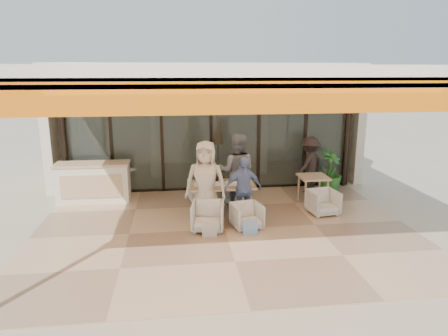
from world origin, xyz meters
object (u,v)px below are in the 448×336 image
object	(u,v)px
host_counter	(94,182)
standing_woman	(309,165)
chair_near_left	(208,215)
diner_navy	(203,179)
dining_table	(222,186)
chair_near_right	(247,215)
chair_far_right	(234,189)
diner_cream	(206,182)
diner_grey	(237,171)
diner_periwinkle	(243,189)
side_chair	(323,201)
chair_far_left	(202,190)
potted_palm	(330,172)
side_table	(313,180)

from	to	relation	value
host_counter	standing_woman	bearing A→B (deg)	1.17
chair_near_left	diner_navy	world-z (taller)	diner_navy
dining_table	chair_near_right	world-z (taller)	dining_table
chair_far_right	diner_cream	xyz separation A→B (m)	(-0.84, -1.40, 0.60)
dining_table	diner_grey	distance (m)	0.66
diner_navy	diner_periwinkle	distance (m)	1.23
side_chair	diner_cream	bearing A→B (deg)	174.37
diner_grey	chair_far_left	bearing A→B (deg)	-14.94
side_chair	potted_palm	size ratio (longest dim) A/B	0.54
chair_near_right	diner_navy	distance (m)	1.69
potted_palm	chair_far_right	bearing A→B (deg)	-173.03
side_chair	potted_palm	distance (m)	1.81
chair_far_right	standing_woman	xyz separation A→B (m)	(2.17, 0.46, 0.46)
chair_near_right	potted_palm	xyz separation A→B (m)	(2.72, 2.23, 0.30)
side_table	chair_near_right	bearing A→B (deg)	-144.71
side_table	side_chair	xyz separation A→B (m)	(0.00, -0.75, -0.31)
diner_navy	side_chair	world-z (taller)	diner_navy
side_table	standing_woman	xyz separation A→B (m)	(0.23, 0.99, 0.15)
chair_near_left	standing_woman	bearing A→B (deg)	47.49
chair_near_left	diner_navy	size ratio (longest dim) A/B	0.46
diner_grey	side_chair	xyz separation A→B (m)	(1.94, -0.77, -0.60)
side_table	side_chair	world-z (taller)	side_table
dining_table	side_chair	bearing A→B (deg)	-7.94
dining_table	chair_near_left	bearing A→B (deg)	-113.43
chair_near_right	dining_table	bearing A→B (deg)	101.70
chair_near_right	diner_cream	size ratio (longest dim) A/B	0.33
chair_far_left	side_table	xyz separation A→B (m)	(2.78, -0.52, 0.32)
dining_table	chair_far_right	world-z (taller)	dining_table
chair_far_left	chair_near_right	size ratio (longest dim) A/B	1.04
dining_table	side_chair	world-z (taller)	dining_table
chair_near_right	side_table	world-z (taller)	side_table
diner_cream	standing_woman	xyz separation A→B (m)	(3.01, 1.86, -0.14)
chair_far_left	host_counter	bearing A→B (deg)	-16.43
diner_periwinkle	side_chair	distance (m)	1.99
dining_table	diner_grey	size ratio (longest dim) A/B	0.81
diner_cream	side_chair	distance (m)	2.85
chair_near_right	potted_palm	world-z (taller)	potted_palm
chair_far_left	diner_cream	distance (m)	1.52
host_counter	side_table	bearing A→B (deg)	-8.91
host_counter	diner_grey	size ratio (longest dim) A/B	1.00
standing_woman	potted_palm	size ratio (longest dim) A/B	1.30
diner_grey	side_table	distance (m)	1.96
host_counter	diner_periwinkle	size ratio (longest dim) A/B	1.25
diner_navy	standing_woman	bearing A→B (deg)	-143.62
standing_woman	chair_far_left	bearing A→B (deg)	-28.90
dining_table	diner_navy	xyz separation A→B (m)	(-0.41, 0.44, 0.06)
dining_table	chair_near_right	xyz separation A→B (m)	(0.43, -0.96, -0.38)
diner_periwinkle	side_table	bearing A→B (deg)	17.91
diner_periwinkle	side_chair	size ratio (longest dim) A/B	2.26
chair_far_right	diner_navy	world-z (taller)	diner_navy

